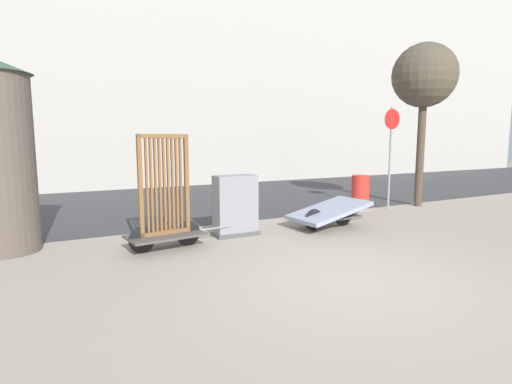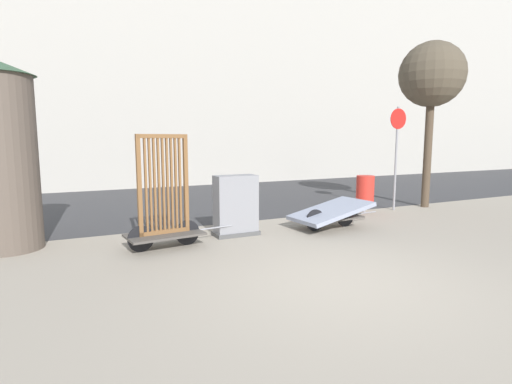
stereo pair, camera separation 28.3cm
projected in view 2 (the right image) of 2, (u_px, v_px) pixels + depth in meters
ground_plane at (345, 283)px, 5.41m from camera, size 60.00×60.00×0.00m
road_strip at (184, 201)px, 12.58m from camera, size 56.00×7.58×0.01m
building_facade at (144, 58)px, 17.04m from camera, size 48.00×4.00×10.76m
bike_cart_with_bedframe at (164, 210)px, 7.02m from camera, size 2.05×0.88×2.02m
bike_cart_with_mattress at (331, 213)px, 8.62m from camera, size 2.21×1.17×0.59m
utility_cabinet at (236, 208)px, 8.02m from camera, size 0.90×0.46×1.21m
trash_bin at (365, 189)px, 10.41m from camera, size 0.46×0.46×0.99m
sign_post at (397, 144)px, 10.69m from camera, size 0.54×0.06×2.78m
advertising_column at (3, 156)px, 6.83m from camera, size 1.22×1.22×3.24m
street_tree at (432, 76)px, 10.96m from camera, size 1.77×1.77×4.58m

